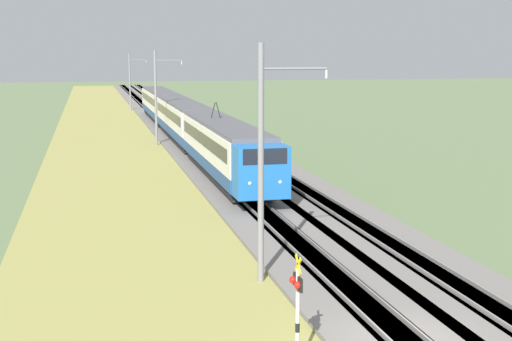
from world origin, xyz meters
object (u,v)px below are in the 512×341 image
(crossing_signal_near, at_px, (297,303))
(catenary_mast_far, at_px, (130,82))
(catenary_mast_mid, at_px, (156,97))
(passenger_train, at_px, (183,118))
(catenary_mast_near, at_px, (262,163))

(crossing_signal_near, distance_m, catenary_mast_far, 87.99)
(catenary_mast_mid, height_order, catenary_mast_far, catenary_mast_mid)
(crossing_signal_near, relative_size, catenary_mast_mid, 0.38)
(passenger_train, relative_size, catenary_mast_mid, 7.39)
(passenger_train, distance_m, catenary_mast_near, 42.14)
(catenary_mast_mid, bearing_deg, catenary_mast_far, -0.00)
(catenary_mast_near, distance_m, catenary_mast_far, 80.56)
(catenary_mast_far, bearing_deg, crossing_signal_near, 179.43)
(passenger_train, xyz_separation_m, catenary_mast_mid, (-1.73, 2.57, 2.10))
(passenger_train, bearing_deg, catenary_mast_mid, -56.06)
(crossing_signal_near, height_order, catenary_mast_mid, catenary_mast_mid)
(catenary_mast_far, bearing_deg, passenger_train, -176.20)
(passenger_train, relative_size, catenary_mast_near, 7.31)
(catenary_mast_mid, relative_size, catenary_mast_far, 1.04)
(catenary_mast_far, bearing_deg, catenary_mast_mid, 180.00)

